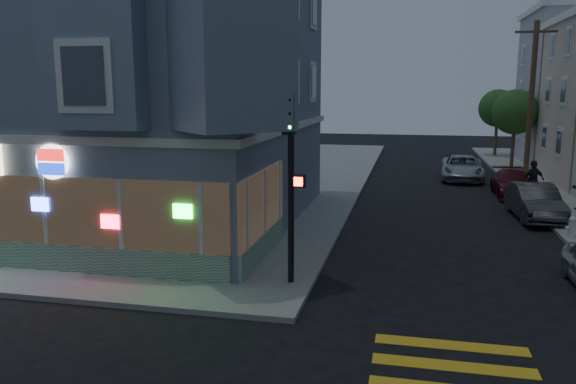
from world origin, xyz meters
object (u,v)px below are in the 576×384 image
(street_tree_far, at_px, (498,108))
(pedestrian_b, at_px, (533,180))
(street_tree_near, at_px, (515,112))
(parked_car_d, at_px, (462,168))
(fire_hydrant, at_px, (572,226))
(parked_car_c, at_px, (513,184))
(parked_car_b, at_px, (535,202))
(utility_pole, at_px, (531,101))
(traffic_signal, at_px, (291,156))

(street_tree_far, height_order, pedestrian_b, street_tree_far)
(street_tree_near, relative_size, parked_car_d, 1.00)
(fire_hydrant, bearing_deg, parked_car_c, 93.97)
(pedestrian_b, height_order, parked_car_c, pedestrian_b)
(street_tree_far, relative_size, parked_car_b, 1.17)
(pedestrian_b, bearing_deg, parked_car_b, 56.05)
(street_tree_far, bearing_deg, street_tree_near, -90.00)
(utility_pole, height_order, pedestrian_b, utility_pole)
(parked_car_c, height_order, parked_car_d, parked_car_d)
(parked_car_b, bearing_deg, traffic_signal, -131.62)
(street_tree_far, relative_size, parked_car_c, 1.17)
(street_tree_near, height_order, parked_car_d, street_tree_near)
(utility_pole, distance_m, pedestrian_b, 6.75)
(street_tree_far, height_order, parked_car_d, street_tree_far)
(utility_pole, height_order, fire_hydrant, utility_pole)
(parked_car_c, xyz_separation_m, parked_car_d, (-2.10, 5.20, 0.08))
(utility_pole, bearing_deg, parked_car_b, -98.04)
(parked_car_c, relative_size, fire_hydrant, 5.91)
(street_tree_near, relative_size, parked_car_b, 1.17)
(parked_car_b, xyz_separation_m, traffic_signal, (-8.30, -10.45, 2.94))
(street_tree_near, xyz_separation_m, fire_hydrant, (-0.90, -18.66, -3.38))
(parked_car_d, relative_size, traffic_signal, 1.01)
(pedestrian_b, height_order, fire_hydrant, pedestrian_b)
(parked_car_b, xyz_separation_m, parked_car_d, (-2.10, 10.40, -0.01))
(street_tree_far, xyz_separation_m, parked_car_d, (-3.60, -12.81, -3.20))
(parked_car_c, bearing_deg, street_tree_near, 81.07)
(street_tree_near, xyz_separation_m, pedestrian_b, (-0.90, -11.61, -2.82))
(utility_pole, xyz_separation_m, fire_hydrant, (-0.70, -12.66, -4.24))
(utility_pole, distance_m, street_tree_near, 6.06)
(street_tree_near, relative_size, fire_hydrant, 6.91)
(utility_pole, xyz_separation_m, parked_car_b, (-1.30, -9.21, -4.05))
(parked_car_c, bearing_deg, street_tree_far, 84.83)
(parked_car_c, height_order, fire_hydrant, parked_car_c)
(street_tree_near, xyz_separation_m, traffic_signal, (-9.80, -25.66, -0.25))
(parked_car_d, bearing_deg, parked_car_c, -65.15)
(fire_hydrant, bearing_deg, parked_car_b, 99.87)
(utility_pole, height_order, street_tree_near, utility_pole)
(parked_car_d, distance_m, traffic_signal, 21.95)
(pedestrian_b, distance_m, parked_car_b, 3.66)
(utility_pole, xyz_separation_m, street_tree_near, (0.20, 6.00, -0.86))
(street_tree_far, relative_size, traffic_signal, 1.01)
(parked_car_c, relative_size, parked_car_d, 0.86)
(street_tree_far, height_order, parked_car_b, street_tree_far)
(pedestrian_b, relative_size, parked_car_b, 0.43)
(fire_hydrant, bearing_deg, utility_pole, 86.83)
(parked_car_b, bearing_deg, street_tree_near, 81.20)
(parked_car_d, bearing_deg, fire_hydrant, -76.10)
(street_tree_far, relative_size, fire_hydrant, 6.91)
(street_tree_near, xyz_separation_m, parked_car_c, (-1.50, -10.01, -3.28))
(street_tree_near, xyz_separation_m, parked_car_d, (-3.60, -4.81, -3.20))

